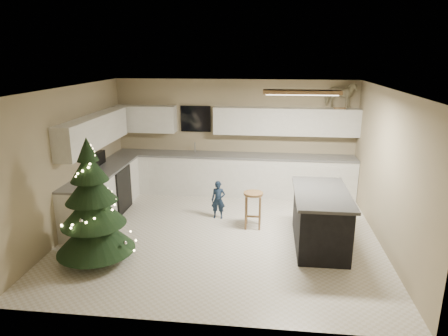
{
  "coord_description": "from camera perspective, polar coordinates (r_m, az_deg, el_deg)",
  "views": [
    {
      "loc": [
        0.79,
        -6.56,
        3.15
      ],
      "look_at": [
        0.0,
        0.35,
        1.15
      ],
      "focal_mm": 32.0,
      "sensor_mm": 36.0,
      "label": 1
    }
  ],
  "objects": [
    {
      "name": "island",
      "position": [
        6.96,
        13.57,
        -7.02
      ],
      "size": [
        0.9,
        1.7,
        0.95
      ],
      "color": "black",
      "rests_on": "ground_plane"
    },
    {
      "name": "bar_stool",
      "position": [
        7.43,
        4.2,
        -4.74
      ],
      "size": [
        0.36,
        0.36,
        0.69
      ],
      "rotation": [
        0.0,
        0.0,
        -0.09
      ],
      "color": "brown",
      "rests_on": "ground_plane"
    },
    {
      "name": "rocking_horse",
      "position": [
        9.06,
        16.33,
        10.01
      ],
      "size": [
        0.69,
        0.39,
        0.58
      ],
      "rotation": [
        0.0,
        0.0,
        1.43
      ],
      "color": "brown",
      "rests_on": "cabinetry"
    },
    {
      "name": "ground_plane",
      "position": [
        7.32,
        -0.31,
        -9.44
      ],
      "size": [
        5.5,
        5.5,
        0.0
      ],
      "primitive_type": "plane",
      "color": "silver"
    },
    {
      "name": "cabinetry",
      "position": [
        8.72,
        -4.98,
        0.06
      ],
      "size": [
        5.5,
        3.2,
        2.0
      ],
      "color": "white",
      "rests_on": "ground_plane"
    },
    {
      "name": "room_shell",
      "position": [
        6.76,
        -0.14,
        4.07
      ],
      "size": [
        5.52,
        5.02,
        2.61
      ],
      "color": "tan",
      "rests_on": "ground_plane"
    },
    {
      "name": "toddler",
      "position": [
        7.87,
        -0.82,
        -4.58
      ],
      "size": [
        0.28,
        0.18,
        0.76
      ],
      "primitive_type": "imported",
      "rotation": [
        0.0,
        0.0,
        0.01
      ],
      "color": "black",
      "rests_on": "ground_plane"
    },
    {
      "name": "christmas_tree",
      "position": [
        6.46,
        -18.2,
        -6.0
      ],
      "size": [
        1.24,
        1.2,
        1.98
      ],
      "rotation": [
        0.0,
        0.0,
        0.2
      ],
      "color": "#3F2816",
      "rests_on": "ground_plane"
    }
  ]
}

